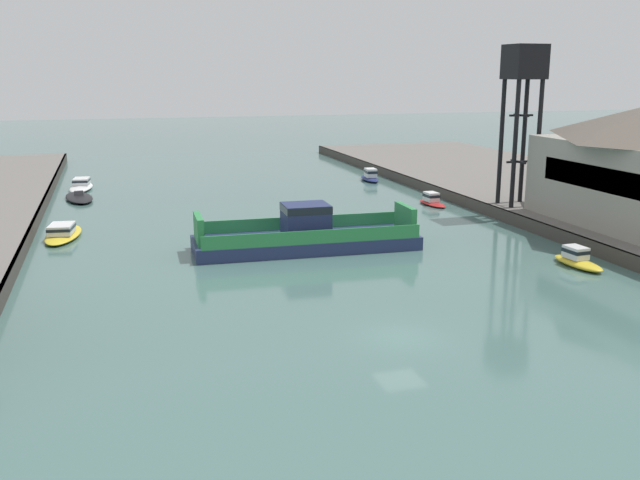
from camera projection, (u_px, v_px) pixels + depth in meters
ground_plane at (401, 338)px, 39.06m from camera, size 400.00×400.00×0.00m
chain_ferry at (306, 236)px, 58.47m from camera, size 18.72×6.39×3.82m
moored_boat_near_left at (577, 259)px, 53.37m from camera, size 2.10×5.04×1.51m
moored_boat_near_right at (79, 197)px, 81.20m from camera, size 4.02×8.41×1.06m
moored_boat_mid_left at (81, 186)px, 88.23m from camera, size 3.47×8.05×1.41m
moored_boat_mid_right at (370, 176)px, 95.34m from camera, size 2.49×5.94×1.72m
moored_boat_far_left at (432, 200)px, 78.18m from camera, size 1.95×5.09×1.38m
moored_boat_far_right at (63, 233)px, 62.55m from camera, size 3.87×8.36×1.33m
crane_tower at (524, 79)px, 69.01m from camera, size 3.38×3.38×15.78m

